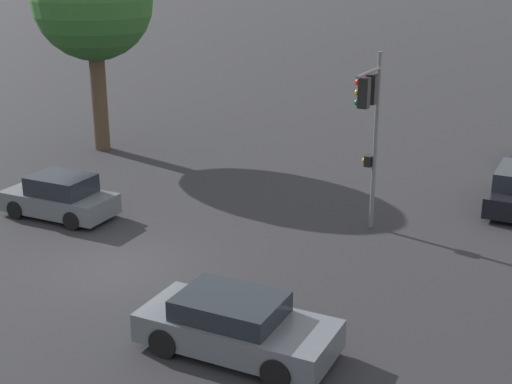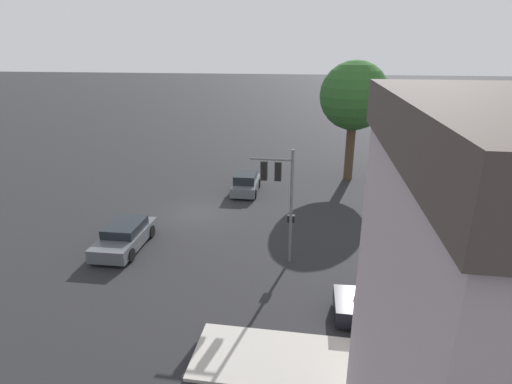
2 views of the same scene
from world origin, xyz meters
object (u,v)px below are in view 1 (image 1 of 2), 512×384
object	(u,v)px
street_tree	(92,1)
crossing_car_1	(60,197)
crossing_car_0	(236,325)
traffic_signal	(369,113)

from	to	relation	value
street_tree	crossing_car_1	bearing A→B (deg)	-59.79
street_tree	crossing_car_1	xyz separation A→B (m)	(4.44, -7.62, -5.89)
crossing_car_0	street_tree	bearing A→B (deg)	136.78
street_tree	crossing_car_0	distance (m)	19.60
street_tree	traffic_signal	size ratio (longest dim) A/B	1.62
street_tree	crossing_car_0	xyz separation A→B (m)	(13.96, -12.42, -5.92)
street_tree	crossing_car_1	world-z (taller)	street_tree
street_tree	traffic_signal	world-z (taller)	street_tree
crossing_car_0	crossing_car_1	distance (m)	10.66
traffic_signal	crossing_car_1	xyz separation A→B (m)	(-9.65, -3.35, -3.26)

